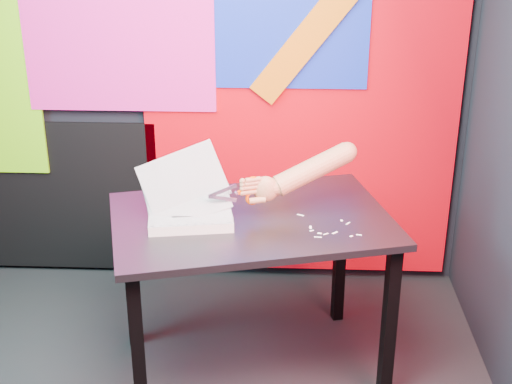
{
  "coord_description": "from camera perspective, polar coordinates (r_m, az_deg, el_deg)",
  "views": [
    {
      "loc": [
        0.59,
        -2.02,
        1.98
      ],
      "look_at": [
        0.47,
        0.6,
        0.87
      ],
      "focal_mm": 50.0,
      "sensor_mm": 36.0,
      "label": 1
    }
  ],
  "objects": [
    {
      "name": "scissors",
      "position": [
        2.85,
        -0.55,
        0.07
      ],
      "size": [
        0.21,
        0.09,
        0.12
      ],
      "rotation": [
        0.0,
        0.0,
        0.37
      ],
      "color": "silver",
      "rests_on": "printout_stack"
    },
    {
      "name": "backdrop",
      "position": [
        3.67,
        -5.74,
        6.61
      ],
      "size": [
        2.88,
        0.05,
        2.08
      ],
      "color": "#C7030E",
      "rests_on": "ground"
    },
    {
      "name": "work_table",
      "position": [
        2.96,
        -0.37,
        -3.73
      ],
      "size": [
        1.28,
        1.01,
        0.75
      ],
      "rotation": [
        0.0,
        0.0,
        0.26
      ],
      "color": "black",
      "rests_on": "ground"
    },
    {
      "name": "room",
      "position": [
        2.2,
        -13.04,
        5.68
      ],
      "size": [
        3.01,
        3.01,
        2.71
      ],
      "color": "black",
      "rests_on": "ground"
    },
    {
      "name": "hand_forearm",
      "position": [
        2.91,
        3.93,
        1.6
      ],
      "size": [
        0.46,
        0.22,
        0.21
      ],
      "rotation": [
        0.0,
        0.0,
        0.37
      ],
      "color": "tan",
      "rests_on": "work_table"
    },
    {
      "name": "paper_clippings",
      "position": [
        2.83,
        5.61,
        -2.9
      ],
      "size": [
        0.25,
        0.21,
        0.0
      ],
      "color": "white",
      "rests_on": "work_table"
    },
    {
      "name": "printout_stack",
      "position": [
        2.88,
        -5.3,
        -1.81
      ],
      "size": [
        0.41,
        0.29,
        0.32
      ],
      "rotation": [
        0.0,
        0.0,
        0.16
      ],
      "color": "silver",
      "rests_on": "work_table"
    }
  ]
}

